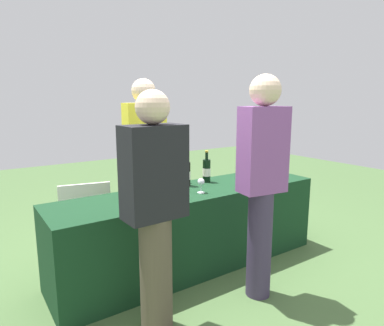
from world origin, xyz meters
The scene contains 17 objects.
ground_plane centered at (0.00, 0.00, 0.00)m, with size 12.00×12.00×0.00m, color #476638.
tasting_table centered at (0.00, 0.00, 0.37)m, with size 2.58×0.64×0.74m, color #14381E.
wine_bottle_0 centered at (-0.55, 0.10, 0.85)m, with size 0.07×0.07×0.32m.
wine_bottle_1 centered at (-0.40, 0.07, 0.85)m, with size 0.07×0.07×0.31m.
wine_bottle_2 centered at (-0.14, 0.13, 0.85)m, with size 0.07×0.07×0.30m.
wine_bottle_3 centered at (0.04, 0.15, 0.86)m, with size 0.08×0.08×0.33m.
wine_bottle_4 centered at (0.29, 0.17, 0.86)m, with size 0.08×0.08×0.32m.
wine_bottle_5 centered at (0.93, 0.08, 0.85)m, with size 0.07×0.07×0.31m.
wine_glass_0 centered at (-0.49, -0.10, 0.85)m, with size 0.07×0.07×0.15m.
wine_glass_1 centered at (-0.40, -0.15, 0.83)m, with size 0.07×0.07×0.14m.
wine_glass_2 centered at (-0.27, -0.11, 0.84)m, with size 0.07×0.07×0.14m.
wine_glass_3 centered at (0.01, -0.13, 0.83)m, with size 0.07×0.07×0.13m.
ice_bucket centered at (0.71, 0.00, 0.83)m, with size 0.22×0.22×0.19m, color silver.
server_pouring centered at (-0.18, 0.57, 0.96)m, with size 0.41×0.25×1.75m.
guest_0 centered at (-0.71, -0.61, 0.88)m, with size 0.41×0.23×1.62m.
guest_1 centered at (0.16, -0.71, 0.97)m, with size 0.38×0.24×1.74m.
menu_board centered at (-0.72, 0.89, 0.35)m, with size 0.51×0.03×0.71m, color white.
Camera 1 is at (-1.70, -2.50, 1.56)m, focal length 31.98 mm.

